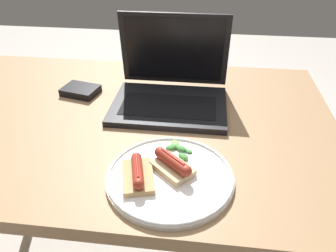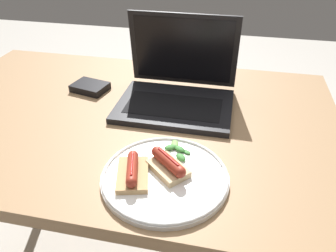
{
  "view_description": "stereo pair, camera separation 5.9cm",
  "coord_description": "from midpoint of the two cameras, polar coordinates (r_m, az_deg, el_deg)",
  "views": [
    {
      "loc": [
        0.24,
        -0.78,
        1.2
      ],
      "look_at": [
        0.16,
        -0.12,
        0.76
      ],
      "focal_mm": 35.0,
      "sensor_mm": 36.0,
      "label": 1
    },
    {
      "loc": [
        0.3,
        -0.77,
        1.2
      ],
      "look_at": [
        0.16,
        -0.12,
        0.76
      ],
      "focal_mm": 35.0,
      "sensor_mm": 36.0,
      "label": 2
    }
  ],
  "objects": [
    {
      "name": "desk",
      "position": [
        1.0,
        -6.08,
        -0.73
      ],
      "size": [
        1.25,
        0.81,
        0.7
      ],
      "color": "#93704C",
      "rests_on": "ground_plane"
    },
    {
      "name": "laptop",
      "position": [
        1.0,
        3.3,
        6.35
      ],
      "size": [
        0.34,
        0.28,
        0.25
      ],
      "color": "black",
      "rests_on": "desk"
    },
    {
      "name": "plate",
      "position": [
        0.73,
        1.8,
        -8.83
      ],
      "size": [
        0.28,
        0.28,
        0.02
      ],
      "color": "white",
      "rests_on": "desk"
    },
    {
      "name": "sausage_toast_left",
      "position": [
        0.73,
        2.36,
        -6.83
      ],
      "size": [
        0.11,
        0.11,
        0.04
      ],
      "rotation": [
        0.0,
        0.0,
        5.55
      ],
      "color": "#D6B784",
      "rests_on": "plate"
    },
    {
      "name": "sausage_toast_middle",
      "position": [
        0.72,
        -3.85,
        -8.0
      ],
      "size": [
        0.09,
        0.12,
        0.04
      ],
      "rotation": [
        0.0,
        0.0,
        1.83
      ],
      "color": "tan",
      "rests_on": "plate"
    },
    {
      "name": "salad_pile",
      "position": [
        0.8,
        3.59,
        -4.16
      ],
      "size": [
        0.07,
        0.09,
        0.01
      ],
      "color": "#387A33",
      "rests_on": "plate"
    },
    {
      "name": "external_drive",
      "position": [
        1.11,
        -11.94,
        6.61
      ],
      "size": [
        0.13,
        0.1,
        0.02
      ],
      "rotation": [
        0.0,
        0.0,
        -0.22
      ],
      "color": "black",
      "rests_on": "desk"
    }
  ]
}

